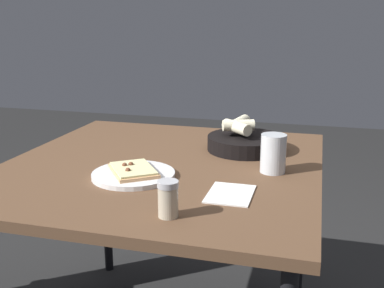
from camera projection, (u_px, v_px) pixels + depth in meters
The scene contains 6 objects.
dining_table at pixel (163, 179), 1.56m from camera, with size 1.07×1.02×0.73m.
pizza_plate at pixel (133, 173), 1.40m from camera, with size 0.25×0.25×0.04m.
bread_basket at pixel (245, 141), 1.68m from camera, with size 0.27×0.27×0.11m.
beer_glass at pixel (273, 156), 1.44m from camera, with size 0.08×0.08×0.12m.
pepper_shaker at pixel (168, 201), 1.11m from camera, with size 0.05×0.05×0.09m.
napkin at pixel (230, 194), 1.26m from camera, with size 0.16×0.12×0.00m.
Camera 1 is at (-1.39, -0.48, 1.20)m, focal length 43.44 mm.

